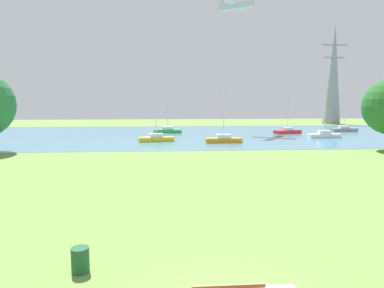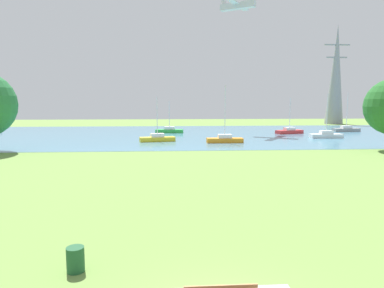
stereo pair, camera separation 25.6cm
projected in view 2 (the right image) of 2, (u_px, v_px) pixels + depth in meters
name	position (u px, v px, depth m)	size (l,w,h in m)	color
ground_plane	(183.00, 164.00, 30.05)	(160.00, 160.00, 0.00)	olive
litter_bin	(75.00, 259.00, 10.89)	(0.56, 0.56, 0.80)	#1E512D
water_surface	(176.00, 134.00, 57.78)	(140.00, 40.00, 0.02)	teal
sailboat_red	(289.00, 131.00, 58.85)	(5.03, 2.82, 6.10)	red
sailboat_gray	(346.00, 129.00, 63.11)	(4.88, 1.78, 7.13)	gray
sailboat_green	(169.00, 130.00, 60.45)	(4.95, 2.07, 5.56)	green
sailboat_white	(326.00, 135.00, 51.78)	(4.81, 1.54, 6.61)	white
sailboat_yellow	(157.00, 138.00, 47.13)	(5.00, 2.42, 6.11)	yellow
sailboat_orange	(225.00, 139.00, 45.77)	(4.80, 1.50, 7.54)	orange
electricity_pylon	(336.00, 75.00, 84.48)	(6.40, 4.40, 24.13)	gray
light_aircraft	(238.00, 6.00, 60.47)	(5.98, 7.66, 2.10)	silver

